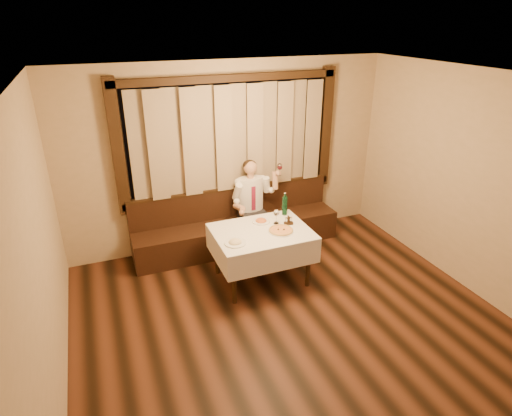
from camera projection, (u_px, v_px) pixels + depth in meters
name	position (u px, v px, depth m)	size (l,w,h in m)	color
room	(287.00, 199.00, 4.71)	(5.01, 6.01, 2.81)	black
banquette	(237.00, 228.00, 6.69)	(3.20, 0.61, 0.94)	black
dining_table	(262.00, 238.00, 5.68)	(1.27, 0.97, 0.76)	black
pizza	(281.00, 230.00, 5.61)	(0.34, 0.34, 0.04)	white
pasta_red	(261.00, 220.00, 5.86)	(0.25, 0.25, 0.08)	white
pasta_cream	(235.00, 241.00, 5.31)	(0.27, 0.27, 0.09)	white
green_bottle	(285.00, 205.00, 6.03)	(0.07, 0.07, 0.33)	#0F4929
table_wine_glass	(276.00, 213.00, 5.76)	(0.08, 0.08, 0.21)	white
cruet_caddy	(289.00, 222.00, 5.78)	(0.12, 0.07, 0.12)	black
seated_man	(253.00, 198.00, 6.48)	(0.76, 0.56, 1.39)	black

